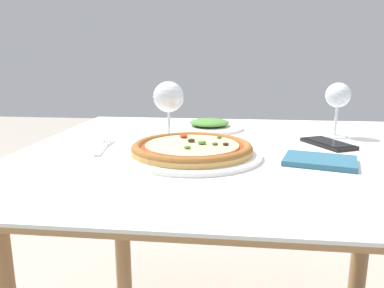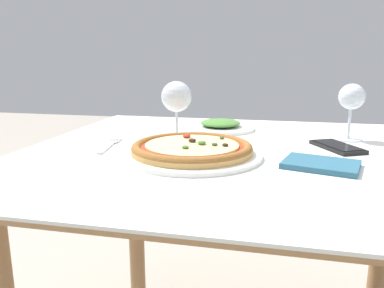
{
  "view_description": "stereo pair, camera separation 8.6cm",
  "coord_description": "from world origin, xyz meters",
  "px_view_note": "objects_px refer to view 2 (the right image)",
  "views": [
    {
      "loc": [
        -0.02,
        -0.92,
        0.98
      ],
      "look_at": [
        -0.12,
        -0.09,
        0.78
      ],
      "focal_mm": 35.0,
      "sensor_mm": 36.0,
      "label": 1
    },
    {
      "loc": [
        0.06,
        -0.91,
        0.98
      ],
      "look_at": [
        -0.12,
        -0.09,
        0.78
      ],
      "focal_mm": 35.0,
      "sensor_mm": 36.0,
      "label": 2
    }
  ],
  "objects_px": {
    "dining_table": "(245,190)",
    "wine_glass_far_left": "(176,98)",
    "fork": "(110,145)",
    "wine_glass_far_right": "(352,99)",
    "pizza_plate": "(192,150)",
    "cell_phone": "(337,147)",
    "side_plate": "(220,126)"
  },
  "relations": [
    {
      "from": "dining_table",
      "to": "wine_glass_far_left",
      "type": "bearing_deg",
      "value": 150.47
    },
    {
      "from": "dining_table",
      "to": "fork",
      "type": "bearing_deg",
      "value": -175.58
    },
    {
      "from": "wine_glass_far_right",
      "to": "pizza_plate",
      "type": "bearing_deg",
      "value": -144.92
    },
    {
      "from": "cell_phone",
      "to": "side_plate",
      "type": "relative_size",
      "value": 0.74
    },
    {
      "from": "pizza_plate",
      "to": "wine_glass_far_left",
      "type": "height_order",
      "value": "wine_glass_far_left"
    },
    {
      "from": "cell_phone",
      "to": "wine_glass_far_left",
      "type": "bearing_deg",
      "value": 173.35
    },
    {
      "from": "pizza_plate",
      "to": "wine_glass_far_right",
      "type": "distance_m",
      "value": 0.48
    },
    {
      "from": "wine_glass_far_left",
      "to": "side_plate",
      "type": "bearing_deg",
      "value": 54.06
    },
    {
      "from": "fork",
      "to": "dining_table",
      "type": "bearing_deg",
      "value": 4.42
    },
    {
      "from": "dining_table",
      "to": "fork",
      "type": "xyz_separation_m",
      "value": [
        -0.35,
        -0.03,
        0.1
      ]
    },
    {
      "from": "wine_glass_far_left",
      "to": "wine_glass_far_right",
      "type": "height_order",
      "value": "wine_glass_far_left"
    },
    {
      "from": "dining_table",
      "to": "pizza_plate",
      "type": "bearing_deg",
      "value": -144.17
    },
    {
      "from": "dining_table",
      "to": "side_plate",
      "type": "distance_m",
      "value": 0.31
    },
    {
      "from": "dining_table",
      "to": "wine_glass_far_right",
      "type": "bearing_deg",
      "value": 34.75
    },
    {
      "from": "wine_glass_far_left",
      "to": "dining_table",
      "type": "bearing_deg",
      "value": -29.53
    },
    {
      "from": "dining_table",
      "to": "pizza_plate",
      "type": "relative_size",
      "value": 3.4
    },
    {
      "from": "pizza_plate",
      "to": "fork",
      "type": "xyz_separation_m",
      "value": [
        -0.23,
        0.06,
        -0.01
      ]
    },
    {
      "from": "wine_glass_far_left",
      "to": "wine_glass_far_right",
      "type": "relative_size",
      "value": 1.03
    },
    {
      "from": "wine_glass_far_left",
      "to": "side_plate",
      "type": "distance_m",
      "value": 0.21
    },
    {
      "from": "dining_table",
      "to": "wine_glass_far_right",
      "type": "relative_size",
      "value": 7.04
    },
    {
      "from": "dining_table",
      "to": "wine_glass_far_left",
      "type": "distance_m",
      "value": 0.32
    },
    {
      "from": "dining_table",
      "to": "side_plate",
      "type": "height_order",
      "value": "side_plate"
    },
    {
      "from": "wine_glass_far_right",
      "to": "side_plate",
      "type": "xyz_separation_m",
      "value": [
        -0.37,
        0.08,
        -0.1
      ]
    },
    {
      "from": "pizza_plate",
      "to": "wine_glass_far_left",
      "type": "xyz_separation_m",
      "value": [
        -0.09,
        0.2,
        0.1
      ]
    },
    {
      "from": "wine_glass_far_left",
      "to": "wine_glass_far_right",
      "type": "xyz_separation_m",
      "value": [
        0.48,
        0.07,
        -0.0
      ]
    },
    {
      "from": "side_plate",
      "to": "wine_glass_far_right",
      "type": "bearing_deg",
      "value": -11.78
    },
    {
      "from": "pizza_plate",
      "to": "fork",
      "type": "relative_size",
      "value": 1.91
    },
    {
      "from": "pizza_plate",
      "to": "fork",
      "type": "height_order",
      "value": "pizza_plate"
    },
    {
      "from": "cell_phone",
      "to": "side_plate",
      "type": "height_order",
      "value": "side_plate"
    },
    {
      "from": "pizza_plate",
      "to": "side_plate",
      "type": "distance_m",
      "value": 0.35
    },
    {
      "from": "wine_glass_far_left",
      "to": "wine_glass_far_right",
      "type": "bearing_deg",
      "value": 8.24
    },
    {
      "from": "wine_glass_far_left",
      "to": "wine_glass_far_right",
      "type": "distance_m",
      "value": 0.48
    }
  ]
}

